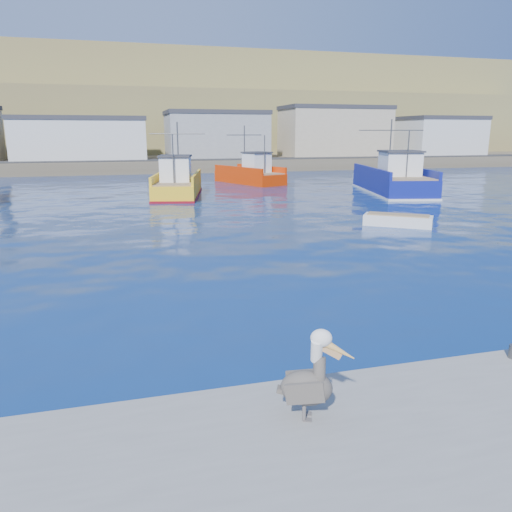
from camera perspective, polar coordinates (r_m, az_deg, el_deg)
The scene contains 9 objects.
ground at distance 13.89m, azimuth 7.98°, elevation -8.92°, with size 260.00×260.00×0.00m, color #071B58.
dock_bollards at distance 11.18m, azimuth 18.02°, elevation -11.72°, with size 36.20×0.20×0.30m.
far_shore at distance 121.09m, azimuth -13.41°, elevation 15.22°, with size 200.00×81.00×24.00m.
trawler_yellow_b at distance 44.30m, azimuth -8.94°, elevation 8.04°, with size 5.65×10.71×6.37m.
trawler_blue at distance 47.98m, azimuth 15.40°, elevation 8.31°, with size 7.13×13.29×6.68m.
boat_orange at distance 55.15m, azimuth -0.58°, elevation 9.40°, with size 6.43×9.48×6.15m.
skiff_mid at distance 30.76m, azimuth 15.90°, elevation 3.83°, with size 3.94×3.43×0.85m.
skiff_far at distance 60.37m, azimuth 12.41°, elevation 8.74°, with size 1.88×4.37×0.92m.
pelican at distance 8.89m, azimuth 6.12°, elevation -13.97°, with size 1.31×0.83×1.66m.
Camera 1 is at (-5.20, -11.72, 5.35)m, focal length 35.00 mm.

